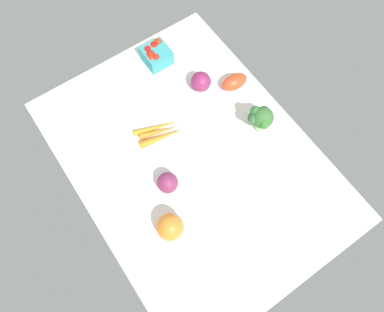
{
  "coord_description": "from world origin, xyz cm",
  "views": [
    {
      "loc": [
        -40.18,
        27.76,
        119.71
      ],
      "look_at": [
        0.0,
        0.0,
        4.0
      ],
      "focal_mm": 35.02,
      "sensor_mm": 36.0,
      "label": 1
    }
  ],
  "objects": [
    {
      "name": "red_onion_center",
      "position": [
        21.6,
        -18.81,
        5.7
      ],
      "size": [
        7.4,
        7.4,
        7.4
      ],
      "primitive_type": "sphere",
      "color": "#852556",
      "rests_on": "tablecloth"
    },
    {
      "name": "berry_basket",
      "position": [
        40.94,
        -11.94,
        5.63
      ],
      "size": [
        9.56,
        9.56,
        7.51
      ],
      "color": "teal",
      "rests_on": "tablecloth"
    },
    {
      "name": "roma_tomato",
      "position": [
        14.98,
        -29.13,
        4.87
      ],
      "size": [
        6.82,
        10.42,
        5.75
      ],
      "primitive_type": "ellipsoid",
      "rotation": [
        0.0,
        0.0,
        4.6
      ],
      "color": "#DF4321",
      "rests_on": "tablecloth"
    },
    {
      "name": "red_onion_near_basket",
      "position": [
        -3.69,
        12.12,
        5.47
      ],
      "size": [
        6.94,
        6.94,
        6.94
      ],
      "primitive_type": "sphere",
      "color": "#7D2B55",
      "rests_on": "tablecloth"
    },
    {
      "name": "tablecloth",
      "position": [
        0.0,
        0.0,
        1.0
      ],
      "size": [
        104.0,
        76.0,
        2.0
      ],
      "primitive_type": "cube",
      "color": "white",
      "rests_on": "ground"
    },
    {
      "name": "carrot_bunch",
      "position": [
        13.8,
        3.92,
        3.19
      ],
      "size": [
        10.83,
        17.12,
        2.62
      ],
      "color": "orange",
      "rests_on": "tablecloth"
    },
    {
      "name": "broccoli_head",
      "position": [
        -3.4,
        -25.71,
        9.12
      ],
      "size": [
        8.88,
        8.62,
        11.23
      ],
      "color": "#9CD382",
      "rests_on": "tablecloth"
    },
    {
      "name": "heirloom_tomato_orange",
      "position": [
        -16.36,
        19.4,
        6.28
      ],
      "size": [
        8.56,
        8.56,
        8.56
      ],
      "primitive_type": "sphere",
      "color": "orange",
      "rests_on": "tablecloth"
    }
  ]
}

